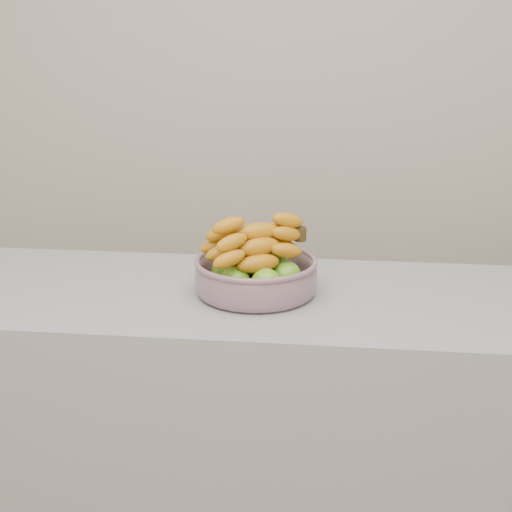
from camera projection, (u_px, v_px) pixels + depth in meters
The scene contains 2 objects.
counter at pixel (260, 444), 1.98m from camera, with size 2.00×0.60×0.90m, color #A2A1AA.
fruit_bowl at pixel (256, 271), 1.82m from camera, with size 0.32×0.32×0.19m.
Camera 1 is at (0.18, -0.93, 1.56)m, focal length 50.00 mm.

